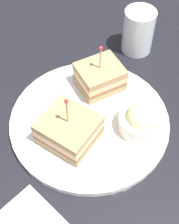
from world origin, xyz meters
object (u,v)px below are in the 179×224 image
at_px(sandwich_half_front, 100,77).
at_px(drink_glass, 138,33).
at_px(plate, 90,121).
at_px(sandwich_half_back, 69,129).
at_px(coleslaw_bowl, 141,120).

distance_m(sandwich_half_front, drink_glass, 0.15).
height_order(plate, sandwich_half_front, sandwich_half_front).
distance_m(plate, drink_glass, 0.23).
relative_size(plate, sandwich_half_back, 2.37).
relative_size(sandwich_half_front, drink_glass, 1.08).
xyz_separation_m(sandwich_half_front, sandwich_half_back, (-0.06, -0.12, -0.00)).
relative_size(coleslaw_bowl, drink_glass, 0.81).
relative_size(plate, coleslaw_bowl, 3.74).
height_order(plate, sandwich_half_back, sandwich_half_back).
height_order(sandwich_half_front, sandwich_half_back, sandwich_half_back).
bearing_deg(sandwich_half_back, sandwich_half_front, 62.84).
bearing_deg(sandwich_half_back, coleslaw_bowl, 6.84).
xyz_separation_m(plate, sandwich_half_front, (0.02, 0.08, 0.03)).
xyz_separation_m(coleslaw_bowl, drink_glass, (0.03, 0.22, 0.01)).
bearing_deg(drink_glass, plate, -119.89).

